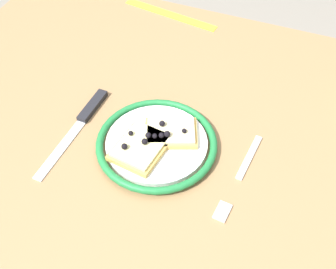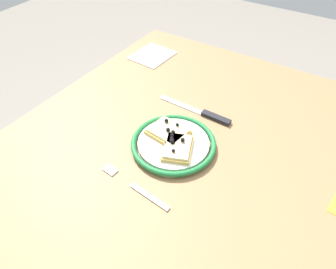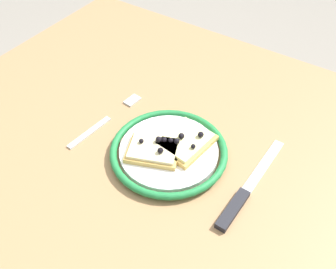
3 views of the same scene
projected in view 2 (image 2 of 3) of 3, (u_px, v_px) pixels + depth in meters
name	position (u px, v px, depth m)	size (l,w,h in m)	color
ground_plane	(176.00, 261.00, 1.29)	(6.00, 6.00, 0.00)	gray
dining_table	(180.00, 165.00, 0.86)	(1.10, 0.92, 0.70)	#936D47
plate	(173.00, 143.00, 0.80)	(0.23, 0.23, 0.02)	white
pizza_slice_near	(178.00, 147.00, 0.77)	(0.12, 0.10, 0.03)	tan
pizza_slice_far	(168.00, 131.00, 0.81)	(0.10, 0.11, 0.03)	tan
knife	(206.00, 114.00, 0.90)	(0.03, 0.24, 0.01)	silver
fork	(134.00, 186.00, 0.71)	(0.04, 0.20, 0.00)	#BBBBBB
napkin	(152.00, 55.00, 1.16)	(0.15, 0.13, 0.00)	white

